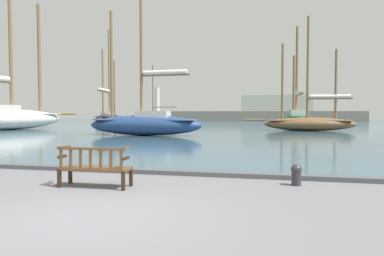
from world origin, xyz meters
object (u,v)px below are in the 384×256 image
object	(u,v)px
park_bench	(95,167)
sailboat_distant_harbor	(9,116)
mooring_bollard	(296,174)
sailboat_centre_channel	(145,122)
sailboat_mid_starboard	(309,121)
sailboat_far_port	(297,117)
sailboat_far_starboard	(154,121)
sailboat_nearest_port	(109,116)

from	to	relation	value
park_bench	sailboat_distant_harbor	world-z (taller)	sailboat_distant_harbor
mooring_bollard	sailboat_centre_channel	bearing A→B (deg)	121.74
sailboat_mid_starboard	sailboat_far_port	bearing A→B (deg)	90.50
park_bench	sailboat_far_starboard	bearing A→B (deg)	106.29
sailboat_distant_harbor	sailboat_centre_channel	distance (m)	16.50
sailboat_far_starboard	sailboat_far_port	xyz separation A→B (m)	(16.33, 6.92, 0.47)
sailboat_nearest_port	park_bench	bearing A→B (deg)	-64.34
sailboat_far_starboard	sailboat_mid_starboard	size ratio (longest dim) A/B	0.70
sailboat_far_port	park_bench	bearing A→B (deg)	-101.15
park_bench	sailboat_far_port	bearing A→B (deg)	78.85
park_bench	sailboat_far_port	xyz separation A→B (m)	(7.39, 37.49, 0.71)
sailboat_distant_harbor	sailboat_nearest_port	bearing A→B (deg)	85.15
sailboat_far_starboard	sailboat_distant_harbor	distance (m)	14.80
sailboat_far_starboard	sailboat_centre_channel	xyz separation A→B (m)	(4.22, -14.57, 0.35)
sailboat_far_starboard	sailboat_mid_starboard	xyz separation A→B (m)	(16.43, -5.52, 0.23)
sailboat_mid_starboard	sailboat_centre_channel	distance (m)	15.20
sailboat_nearest_port	mooring_bollard	size ratio (longest dim) A/B	27.54
sailboat_centre_channel	mooring_bollard	xyz separation A→B (m)	(9.18, -14.83, -0.79)
sailboat_far_starboard	mooring_bollard	distance (m)	32.31
sailboat_distant_harbor	sailboat_far_starboard	bearing A→B (deg)	39.32
sailboat_mid_starboard	sailboat_centre_channel	size ratio (longest dim) A/B	0.83
park_bench	sailboat_mid_starboard	xyz separation A→B (m)	(7.50, 25.05, 0.47)
sailboat_mid_starboard	mooring_bollard	bearing A→B (deg)	-97.24
sailboat_nearest_port	sailboat_mid_starboard	bearing A→B (deg)	-28.28
sailboat_distant_harbor	sailboat_centre_channel	bearing A→B (deg)	-18.38
sailboat_far_port	mooring_bollard	bearing A→B (deg)	-94.61
sailboat_nearest_port	mooring_bollard	bearing A→B (deg)	-58.52
park_bench	sailboat_mid_starboard	world-z (taller)	sailboat_mid_starboard
sailboat_far_port	mooring_bollard	distance (m)	36.45
sailboat_nearest_port	mooring_bollard	distance (m)	44.63
park_bench	sailboat_nearest_port	size ratio (longest dim) A/B	0.12
sailboat_far_port	sailboat_nearest_port	bearing A→B (deg)	176.22
sailboat_mid_starboard	sailboat_nearest_port	size ratio (longest dim) A/B	0.74
sailboat_far_port	sailboat_far_starboard	bearing A→B (deg)	-157.03
sailboat_far_starboard	sailboat_centre_channel	distance (m)	15.17
sailboat_far_starboard	sailboat_distant_harbor	size ratio (longest dim) A/B	0.44
sailboat_centre_channel	mooring_bollard	size ratio (longest dim) A/B	24.72
sailboat_distant_harbor	mooring_bollard	distance (m)	31.93
sailboat_centre_channel	sailboat_far_port	bearing A→B (deg)	60.61
sailboat_far_port	sailboat_distant_harbor	bearing A→B (deg)	-149.60
sailboat_far_starboard	sailboat_nearest_port	size ratio (longest dim) A/B	0.52
sailboat_distant_harbor	sailboat_centre_channel	xyz separation A→B (m)	(15.66, -5.20, -0.37)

